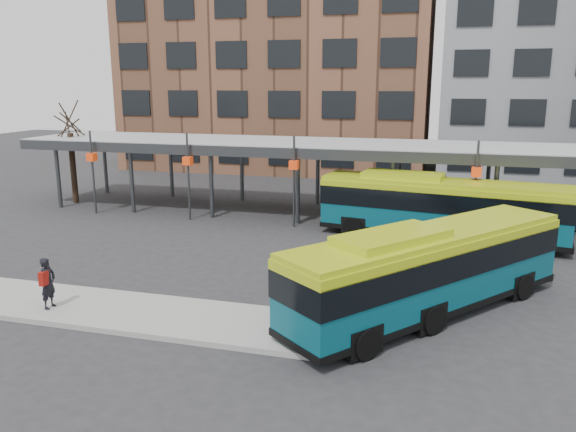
% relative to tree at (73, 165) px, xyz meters
% --- Properties ---
extents(ground, '(120.00, 120.00, 0.00)m').
position_rel_tree_xyz_m(ground, '(18.00, -12.00, -2.43)').
color(ground, '#28282B').
rests_on(ground, ground).
extents(boarding_island, '(14.00, 3.00, 0.18)m').
position_rel_tree_xyz_m(boarding_island, '(12.50, -15.00, -2.34)').
color(boarding_island, gray).
rests_on(boarding_island, ground).
extents(canopy, '(40.00, 6.53, 4.80)m').
position_rel_tree_xyz_m(canopy, '(17.94, 0.87, 1.47)').
color(canopy, '#999B9E').
rests_on(canopy, ground).
extents(tree, '(1.64, 1.64, 5.60)m').
position_rel_tree_xyz_m(tree, '(0.00, 0.00, 0.00)').
color(tree, black).
rests_on(tree, ground).
extents(building_brick, '(26.00, 14.00, 22.00)m').
position_rel_tree_xyz_m(building_brick, '(8.00, 20.00, 8.57)').
color(building_brick, brown).
rests_on(building_brick, ground).
extents(bus_front, '(8.79, 10.13, 3.06)m').
position_rel_tree_xyz_m(bus_front, '(22.18, -12.31, -0.84)').
color(bus_front, '#084A5A').
rests_on(bus_front, ground).
extents(bus_rear, '(11.77, 4.13, 3.18)m').
position_rel_tree_xyz_m(bus_rear, '(22.43, -2.82, -0.78)').
color(bus_rear, '#084A5A').
rests_on(bus_rear, ground).
extents(pedestrian, '(0.42, 0.66, 1.72)m').
position_rel_tree_xyz_m(pedestrian, '(10.13, -15.54, -1.38)').
color(pedestrian, black).
rests_on(pedestrian, boarding_island).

